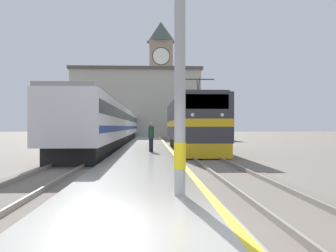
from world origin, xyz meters
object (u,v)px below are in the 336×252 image
object	(u,v)px
clock_tower	(161,74)
catenary_mast	(184,24)
passenger_train	(116,125)
locomotive_train	(192,124)
person_on_platform	(151,136)

from	to	relation	value
clock_tower	catenary_mast	bearing A→B (deg)	-91.09
clock_tower	passenger_train	bearing A→B (deg)	-98.88
passenger_train	clock_tower	xyz separation A→B (m)	(5.78, 36.98, 10.42)
locomotive_train	catenary_mast	bearing A→B (deg)	-96.49
locomotive_train	person_on_platform	bearing A→B (deg)	-123.30
passenger_train	person_on_platform	world-z (taller)	passenger_train
locomotive_train	clock_tower	distance (m)	51.78
passenger_train	person_on_platform	size ratio (longest dim) A/B	29.12
catenary_mast	clock_tower	distance (m)	71.22
person_on_platform	clock_tower	xyz separation A→B (m)	(2.07, 55.28, 11.22)
clock_tower	locomotive_train	bearing A→B (deg)	-88.94
passenger_train	catenary_mast	size ratio (longest dim) A/B	6.71
catenary_mast	person_on_platform	distance (m)	15.74
locomotive_train	catenary_mast	world-z (taller)	catenary_mast
catenary_mast	locomotive_train	bearing A→B (deg)	83.51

